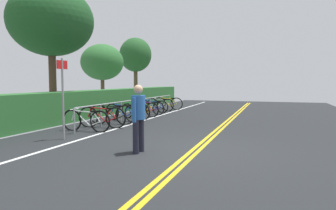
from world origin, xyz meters
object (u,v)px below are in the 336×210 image
Objects in this scene: bicycle_3 at (122,112)px; bicycle_8 at (160,105)px; bike_rack at (137,104)px; tree_mid at (51,21)px; tree_far_right at (102,62)px; bicycle_1 at (102,117)px; bicycle_7 at (154,106)px; pedestrian at (138,114)px; bicycle_0 at (86,121)px; bicycle_2 at (112,114)px; bicycle_9 at (168,103)px; bicycle_4 at (135,111)px; tree_extra at (135,55)px; bicycle_5 at (144,109)px; sign_post_near at (63,91)px; bicycle_6 at (149,108)px.

bicycle_3 is 1.02× the size of bicycle_8.
tree_mid is (-1.77, 3.15, 3.53)m from bike_rack.
tree_far_right is (5.85, 1.04, -1.36)m from tree_mid.
bicycle_7 is (5.65, 0.26, -0.05)m from bicycle_1.
bicycle_8 is at bearing 1.95° from bike_rack.
pedestrian is (-6.37, -2.92, 0.26)m from bike_rack.
bicycle_0 is 7.49m from bicycle_8.
bicycle_2 reaches higher than bicycle_9.
bicycle_4 is at bearing -3.35° from bicycle_2.
bicycle_1 is 0.38× the size of tree_extra.
bicycle_1 is at bearing -173.74° from bicycle_3.
bicycle_5 is 0.34× the size of tree_extra.
bicycle_2 is at bearing 179.54° from bicycle_9.
bicycle_3 is 1.02× the size of bicycle_7.
pedestrian is (-4.01, -2.91, 0.51)m from bicycle_2.
tree_extra is (3.83, -0.49, 0.72)m from tree_far_right.
bicycle_2 reaches higher than bicycle_8.
sign_post_near reaches higher than bicycle_1.
sign_post_near is at bearing -177.43° from bike_rack.
tree_extra is at bearing 18.88° from bicycle_1.
bicycle_3 is at bearing 178.33° from bicycle_9.
bicycle_5 is 0.95× the size of bicycle_7.
bike_rack is 5.18× the size of bicycle_2.
tree_far_right is at bearing 43.50° from bicycle_4.
bicycle_9 is 0.31× the size of tree_mid.
pedestrian reaches higher than bicycle_9.
bike_rack is 6.08× the size of pedestrian.
pedestrian is at bearing -127.15° from tree_mid.
pedestrian is (-2.22, -2.87, 0.53)m from bicycle_0.
sign_post_near is (0.83, 2.68, 0.48)m from pedestrian.
bicycle_4 is 0.28× the size of tree_mid.
sign_post_near is at bearing -176.67° from bicycle_1.
tree_far_right is (4.08, 4.19, 2.17)m from bike_rack.
tree_mid is 1.44× the size of tree_far_right.
bicycle_4 is 0.96× the size of bicycle_6.
bicycle_3 is 7.21m from tree_far_right.
bicycle_7 is 0.36× the size of tree_extra.
bicycle_8 is (5.70, 0.13, -0.03)m from bicycle_2.
bicycle_3 is 5.90m from pedestrian.
bicycle_3 reaches higher than bicycle_8.
bicycle_4 is 0.41× the size of tree_far_right.
tree_far_right is (9.62, 4.44, 1.43)m from sign_post_near.
bicycle_8 reaches higher than bicycle_6.
bicycle_6 is 0.98× the size of bicycle_8.
tree_mid is (-1.31, 3.27, 3.82)m from bicycle_4.
bicycle_8 is 0.44× the size of tree_far_right.
bicycle_6 is 0.30× the size of tree_mid.
bicycle_5 reaches higher than bicycle_7.
bicycle_5 is 0.72× the size of sign_post_near.
bicycle_5 is at bearing -129.91° from tree_far_right.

